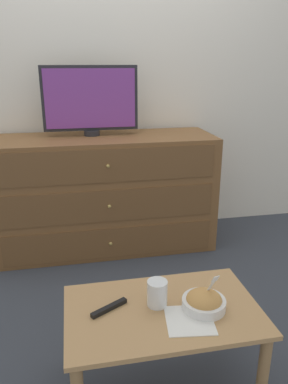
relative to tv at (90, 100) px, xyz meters
The scene contains 9 objects.
ground_plane 1.09m from the tv, 71.87° to the left, with size 12.00×12.00×0.00m, color #383D47.
wall_back 0.35m from the tv, 73.59° to the left, with size 12.00×0.05×2.60m.
dresser 0.66m from the tv, 45.28° to the right, with size 1.53×0.54×0.82m.
tv is the anchor object (origin of this frame).
coffee_table 1.60m from the tv, 83.22° to the right, with size 0.77×0.47×0.38m.
takeout_bowl 1.61m from the tv, 77.21° to the right, with size 0.17×0.17×0.17m.
drink_cup 1.53m from the tv, 83.73° to the right, with size 0.08×0.08×0.11m.
napkin 1.66m from the tv, 80.57° to the right, with size 0.20×0.20×0.00m.
remote_control 1.53m from the tv, 91.72° to the right, with size 0.15×0.10×0.02m.
Camera 1 is at (-0.22, -2.84, 1.30)m, focal length 35.00 mm.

